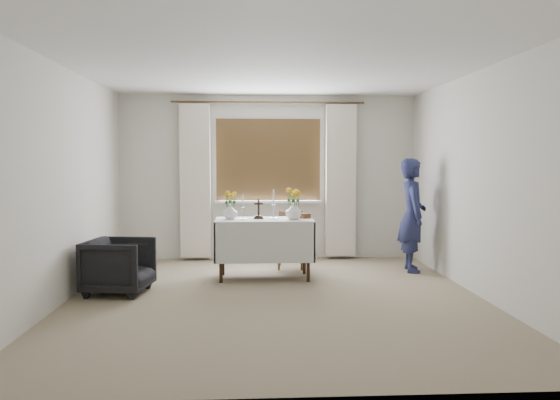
# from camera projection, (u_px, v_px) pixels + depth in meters

# --- Properties ---
(ground) EXTENTS (5.00, 5.00, 0.00)m
(ground) POSITION_uv_depth(u_px,v_px,m) (276.00, 299.00, 5.93)
(ground) COLOR #9C8C6B
(ground) RESTS_ON ground
(altar_table) EXTENTS (1.24, 0.64, 0.76)m
(altar_table) POSITION_uv_depth(u_px,v_px,m) (264.00, 249.00, 6.96)
(altar_table) COLOR white
(altar_table) RESTS_ON ground
(wooden_chair) EXTENTS (0.40, 0.40, 0.80)m
(wooden_chair) POSITION_uv_depth(u_px,v_px,m) (290.00, 240.00, 7.63)
(wooden_chair) COLOR brown
(wooden_chair) RESTS_ON ground
(armchair) EXTENTS (0.78, 0.76, 0.63)m
(armchair) POSITION_uv_depth(u_px,v_px,m) (119.00, 266.00, 6.16)
(armchair) COLOR black
(armchair) RESTS_ON ground
(person) EXTENTS (0.42, 0.59, 1.54)m
(person) POSITION_uv_depth(u_px,v_px,m) (412.00, 215.00, 7.40)
(person) COLOR navy
(person) RESTS_ON ground
(radiator) EXTENTS (1.10, 0.10, 0.60)m
(radiator) POSITION_uv_depth(u_px,v_px,m) (269.00, 240.00, 8.32)
(radiator) COLOR silver
(radiator) RESTS_ON ground
(wooden_cross) EXTENTS (0.12, 0.09, 0.26)m
(wooden_cross) POSITION_uv_depth(u_px,v_px,m) (259.00, 209.00, 6.96)
(wooden_cross) COLOR black
(wooden_cross) RESTS_ON altar_table
(candlestick_left) EXTENTS (0.09, 0.09, 0.31)m
(candlestick_left) POSITION_uv_depth(u_px,v_px,m) (243.00, 207.00, 6.89)
(candlestick_left) COLOR silver
(candlestick_left) RESTS_ON altar_table
(candlestick_right) EXTENTS (0.13, 0.13, 0.38)m
(candlestick_right) POSITION_uv_depth(u_px,v_px,m) (274.00, 204.00, 6.96)
(candlestick_right) COLOR silver
(candlestick_right) RESTS_ON altar_table
(flower_vase_left) EXTENTS (0.24, 0.24, 0.19)m
(flower_vase_left) POSITION_uv_depth(u_px,v_px,m) (230.00, 212.00, 6.94)
(flower_vase_left) COLOR white
(flower_vase_left) RESTS_ON altar_table
(flower_vase_right) EXTENTS (0.27, 0.27, 0.21)m
(flower_vase_right) POSITION_uv_depth(u_px,v_px,m) (293.00, 211.00, 6.89)
(flower_vase_right) COLOR white
(flower_vase_right) RESTS_ON altar_table
(wicker_basket) EXTENTS (0.22, 0.22, 0.07)m
(wicker_basket) POSITION_uv_depth(u_px,v_px,m) (304.00, 216.00, 7.06)
(wicker_basket) COLOR brown
(wicker_basket) RESTS_ON altar_table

